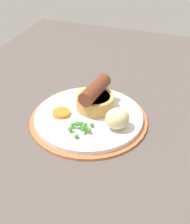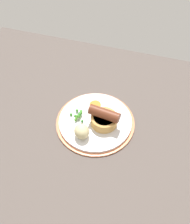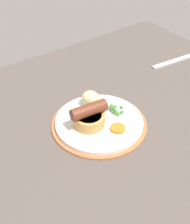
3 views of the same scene
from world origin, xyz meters
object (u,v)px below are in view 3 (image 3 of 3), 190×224
object	(u,v)px
carrot_slice_0	(118,128)
potato_chunk_0	(90,98)
pea_pile	(115,109)
fork	(175,61)
dinner_plate	(99,123)
sausage_pudding	(89,116)

from	to	relation	value
carrot_slice_0	potato_chunk_0	bearing A→B (deg)	88.37
pea_pile	potato_chunk_0	size ratio (longest dim) A/B	1.05
potato_chunk_0	fork	size ratio (longest dim) A/B	0.26
dinner_plate	potato_chunk_0	bearing A→B (deg)	72.96
sausage_pudding	fork	bearing A→B (deg)	-159.77
sausage_pudding	potato_chunk_0	size ratio (longest dim) A/B	1.99
sausage_pudding	pea_pile	world-z (taller)	sausage_pudding
sausage_pudding	fork	xyz separation A→B (cm)	(42.28, 10.15, -3.58)
potato_chunk_0	fork	distance (cm)	37.74
dinner_plate	pea_pile	size ratio (longest dim) A/B	4.87
dinner_plate	sausage_pudding	xyz separation A→B (cm)	(-2.83, 0.40, 3.32)
pea_pile	potato_chunk_0	xyz separation A→B (cm)	(-3.33, 6.26, 1.11)
pea_pile	carrot_slice_0	world-z (taller)	pea_pile
sausage_pudding	carrot_slice_0	size ratio (longest dim) A/B	2.61
pea_pile	dinner_plate	bearing A→B (deg)	-175.61
carrot_slice_0	dinner_plate	bearing A→B (deg)	107.56
sausage_pudding	fork	distance (cm)	43.63
sausage_pudding	carrot_slice_0	bearing A→B (deg)	134.89
sausage_pudding	pea_pile	xyz separation A→B (cm)	(8.21, 0.02, -1.48)
potato_chunk_0	fork	world-z (taller)	potato_chunk_0
potato_chunk_0	carrot_slice_0	world-z (taller)	potato_chunk_0
sausage_pudding	potato_chunk_0	xyz separation A→B (cm)	(4.88, 6.27, -0.36)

